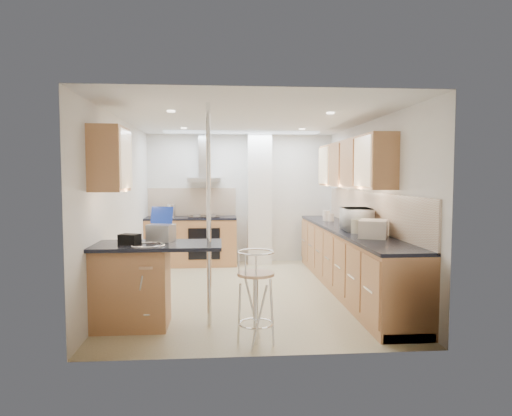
{
  "coord_description": "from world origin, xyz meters",
  "views": [
    {
      "loc": [
        -0.4,
        -6.56,
        1.69
      ],
      "look_at": [
        0.13,
        0.2,
        1.22
      ],
      "focal_mm": 32.0,
      "sensor_mm": 36.0,
      "label": 1
    }
  ],
  "objects": [
    {
      "name": "jar_c",
      "position": [
        1.43,
        -0.56,
        1.01
      ],
      "size": [
        0.16,
        0.16,
        0.19
      ],
      "primitive_type": "cylinder",
      "rotation": [
        0.0,
        0.0,
        -0.17
      ],
      "color": "beige",
      "rests_on": "right_counter"
    },
    {
      "name": "ground",
      "position": [
        0.0,
        0.0,
        0.0
      ],
      "size": [
        4.8,
        4.8,
        0.0
      ],
      "primitive_type": "plane",
      "color": "tan",
      "rests_on": "ground"
    },
    {
      "name": "laptop",
      "position": [
        -1.08,
        -1.27,
        1.04
      ],
      "size": [
        0.34,
        0.29,
        0.2
      ],
      "primitive_type": "cube",
      "rotation": [
        0.0,
        0.0,
        -0.32
      ],
      "color": "#A3A7AB",
      "rests_on": "peninsula"
    },
    {
      "name": "jar_d",
      "position": [
        1.57,
        -0.29,
        0.98
      ],
      "size": [
        0.12,
        0.12,
        0.12
      ],
      "primitive_type": "cylinder",
      "rotation": [
        0.0,
        0.0,
        0.27
      ],
      "color": "white",
      "rests_on": "right_counter"
    },
    {
      "name": "bag",
      "position": [
        -1.4,
        -1.49,
        1.0
      ],
      "size": [
        0.25,
        0.22,
        0.11
      ],
      "primitive_type": "cube",
      "rotation": [
        0.0,
        0.0,
        -0.37
      ],
      "color": "black",
      "rests_on": "peninsula"
    },
    {
      "name": "bread_bin",
      "position": [
        1.52,
        -0.99,
        1.03
      ],
      "size": [
        0.47,
        0.52,
        0.22
      ],
      "primitive_type": "cube",
      "rotation": [
        0.0,
        0.0,
        -0.41
      ],
      "color": "#F1E1D1",
      "rests_on": "right_counter"
    },
    {
      "name": "jar_a",
      "position": [
        1.42,
        1.14,
        1.01
      ],
      "size": [
        0.15,
        0.15,
        0.18
      ],
      "primitive_type": "cylinder",
      "rotation": [
        0.0,
        0.0,
        0.33
      ],
      "color": "#F1E1D1",
      "rests_on": "right_counter"
    },
    {
      "name": "kettle",
      "position": [
        -1.33,
        2.15,
        1.04
      ],
      "size": [
        0.16,
        0.16,
        0.24
      ],
      "primitive_type": "cylinder",
      "color": "silver",
      "rests_on": "back_counter"
    },
    {
      "name": "jar_b",
      "position": [
        1.49,
        1.1,
        0.99
      ],
      "size": [
        0.14,
        0.14,
        0.14
      ],
      "primitive_type": "cylinder",
      "rotation": [
        0.0,
        0.0,
        -0.28
      ],
      "color": "#F1E1D1",
      "rests_on": "right_counter"
    },
    {
      "name": "bar_stool_near",
      "position": [
        -1.19,
        -1.56,
        0.48
      ],
      "size": [
        0.45,
        0.45,
        0.96
      ],
      "primitive_type": null,
      "rotation": [
        0.0,
        0.0,
        0.17
      ],
      "color": "tan",
      "rests_on": "ground"
    },
    {
      "name": "bar_stool_end",
      "position": [
        -0.05,
        -2.1,
        0.48
      ],
      "size": [
        0.55,
        0.55,
        0.96
      ],
      "primitive_type": null,
      "rotation": [
        0.0,
        0.0,
        0.9
      ],
      "color": "tan",
      "rests_on": "ground"
    },
    {
      "name": "back_counter",
      "position": [
        -0.95,
        2.1,
        0.46
      ],
      "size": [
        1.7,
        0.63,
        0.92
      ],
      "color": "#C2824D",
      "rests_on": "ground"
    },
    {
      "name": "room_shell",
      "position": [
        0.32,
        0.38,
        1.54
      ],
      "size": [
        3.64,
        4.84,
        2.51
      ],
      "color": "white",
      "rests_on": "ground"
    },
    {
      "name": "right_counter",
      "position": [
        1.5,
        0.0,
        0.46
      ],
      "size": [
        0.63,
        4.4,
        0.92
      ],
      "color": "#C2824D",
      "rests_on": "ground"
    },
    {
      "name": "peninsula",
      "position": [
        -1.12,
        -1.45,
        0.48
      ],
      "size": [
        1.47,
        0.72,
        0.94
      ],
      "color": "#C2824D",
      "rests_on": "ground"
    },
    {
      "name": "microwave",
      "position": [
        1.53,
        -0.27,
        1.08
      ],
      "size": [
        0.43,
        0.6,
        0.32
      ],
      "primitive_type": "imported",
      "rotation": [
        0.0,
        0.0,
        1.49
      ],
      "color": "white",
      "rests_on": "right_counter"
    }
  ]
}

